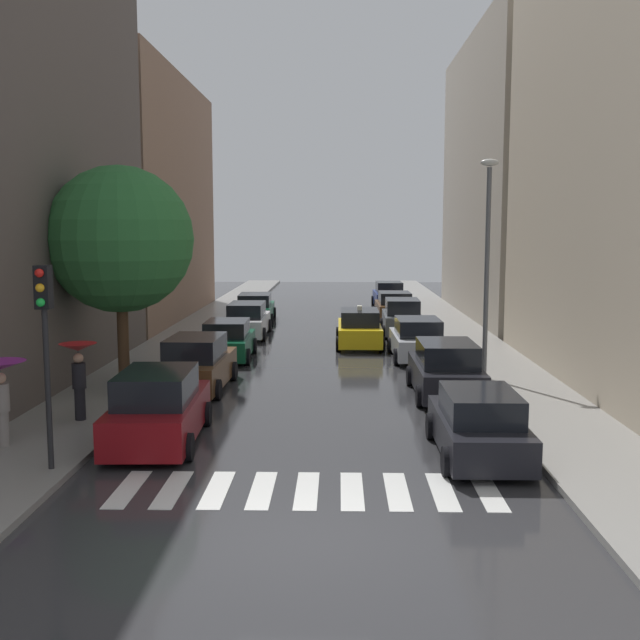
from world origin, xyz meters
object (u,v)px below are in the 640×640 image
Objects in this scene: parked_car_left_fifth at (255,309)px; parked_car_left_third at (228,341)px; taxi_midroad at (359,329)px; pedestrian_near_tree at (79,365)px; street_tree_left at (120,240)px; parked_car_right_sixth at (389,295)px; parked_car_right_nearest at (479,425)px; parked_car_left_second at (197,365)px; parked_car_right_second at (446,371)px; lamp_post_right at (487,254)px; parked_car_left_fourth at (247,321)px; parked_car_right_third at (417,340)px; parked_car_right_fourth at (402,318)px; parked_car_left_nearest at (158,409)px; parked_car_right_fifth at (394,307)px; traffic_light_left_corner at (44,322)px; pedestrian_foreground at (0,381)px.

parked_car_left_third is at bearing 178.83° from parked_car_left_fifth.
taxi_midroad is 2.20× the size of pedestrian_near_tree.
parked_car_right_sixth is at bearing 68.05° from street_tree_left.
parked_car_right_sixth is at bearing -0.15° from parked_car_right_nearest.
parked_car_right_second is (7.89, -0.73, -0.01)m from parked_car_left_second.
lamp_post_right reaches higher than taxi_midroad.
parked_car_left_fourth reaches higher than parked_car_left_third.
parked_car_right_fourth is (-0.05, 6.76, 0.05)m from parked_car_right_third.
lamp_post_right reaches higher than parked_car_left_nearest.
parked_car_right_sixth is at bearing -15.84° from parked_car_left_nearest.
taxi_midroad is 15.69m from pedestrian_near_tree.
parked_car_left_fourth is 1.06× the size of parked_car_right_second.
parked_car_left_nearest is 1.11× the size of parked_car_right_fifth.
parked_car_right_sixth is 31.44m from pedestrian_near_tree.
traffic_light_left_corner is 14.85m from lamp_post_right.
parked_car_right_fifth is (0.01, 12.66, -0.02)m from parked_car_right_third.
parked_car_right_nearest is 1.05× the size of parked_car_right_sixth.
parked_car_right_sixth is 2.04× the size of pedestrian_foreground.
parked_car_right_fifth is (7.51, 24.62, -0.09)m from parked_car_left_nearest.
parked_car_right_second is (0.14, 6.27, 0.07)m from parked_car_right_nearest.
parked_car_right_nearest is at bearing 9.36° from traffic_light_left_corner.
pedestrian_foreground reaches higher than parked_car_right_sixth.
parked_car_left_nearest is 25.74m from parked_car_right_fifth.
lamp_post_right is (1.84, -11.30, 3.51)m from parked_car_right_fourth.
traffic_light_left_corner is (-6.99, -17.69, 2.52)m from taxi_midroad.
parked_car_left_nearest is 1.04× the size of taxi_midroad.
parked_car_left_nearest is 1.02× the size of parked_car_left_second.
parked_car_left_second is 20.12m from parked_car_right_fifth.
parked_car_left_fourth is 19.14m from pedestrian_foreground.
pedestrian_near_tree reaches higher than parked_car_right_third.
parked_car_right_fourth is at bearing -138.10° from pedestrian_foreground.
parked_car_right_sixth is at bearing -128.00° from pedestrian_foreground.
parked_car_left_second is 4.65m from street_tree_left.
parked_car_left_fourth is 16.57m from pedestrian_near_tree.
parked_car_right_second is at bearing -4.02° from street_tree_left.
parked_car_left_second is 1.09× the size of parked_car_right_fifth.
parked_car_left_third is at bearing 90.87° from parked_car_right_third.
street_tree_left reaches higher than pedestrian_foreground.
parked_car_right_second is at bearing -179.32° from parked_car_right_third.
lamp_post_right is at bearing -53.50° from parked_car_left_nearest.
parked_car_left_second is 9.00m from traffic_light_left_corner.
lamp_post_right reaches higher than parked_car_right_third.
parked_car_right_sixth reaches higher than parked_car_right_nearest.
parked_car_left_second is 10.21m from lamp_post_right.
parked_car_left_fourth is 1.18× the size of parked_car_right_sixth.
parked_car_left_fourth is 14.49m from lamp_post_right.
parked_car_right_second is 4.41m from lamp_post_right.
parked_car_left_fourth is at bearing 62.57° from taxi_midroad.
parked_car_left_nearest is 3.04m from pedestrian_near_tree.
parked_car_right_nearest is 0.96× the size of taxi_midroad.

